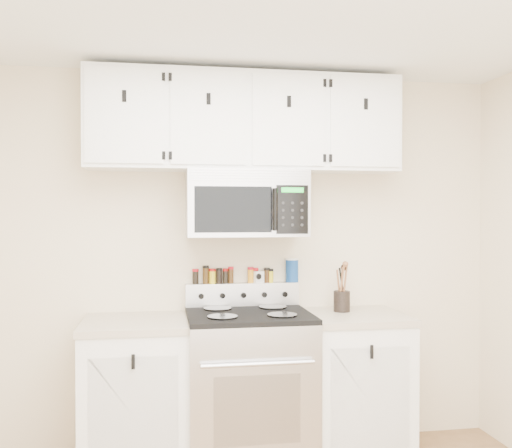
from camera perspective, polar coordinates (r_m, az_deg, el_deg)
The scene contains 19 objects.
back_wall at distance 3.86m, azimuth -1.44°, elevation -3.64°, with size 3.50×0.01×2.50m, color beige.
range at distance 3.69m, azimuth -0.72°, elevation -15.95°, with size 0.76×0.65×1.10m.
base_cabinet_left at distance 3.68m, azimuth -11.91°, elevation -16.41°, with size 0.64×0.62×0.92m.
base_cabinet_right at distance 3.88m, azimuth 9.74°, elevation -15.51°, with size 0.64×0.62×0.92m.
microwave at distance 3.65m, azimuth -1.02°, elevation 2.06°, with size 0.76×0.44×0.42m.
upper_cabinets at distance 3.73m, azimuth -1.09°, elevation 10.08°, with size 2.00×0.35×0.62m.
utensil_crock at distance 3.82m, azimuth 8.57°, elevation -7.48°, with size 0.11×0.11×0.31m.
kitchen_timer at distance 3.85m, azimuth 0.19°, elevation -5.31°, with size 0.07×0.06×0.08m, color white.
salt_canister at distance 3.89m, azimuth 3.62°, elevation -4.62°, with size 0.09×0.09×0.16m.
spice_jar_0 at distance 3.80m, azimuth -6.07°, elevation -5.23°, with size 0.04×0.04×0.10m.
spice_jar_1 at distance 3.80m, azimuth -5.04°, elevation -5.06°, with size 0.04×0.04×0.12m.
spice_jar_2 at distance 3.81m, azimuth -4.39°, elevation -5.21°, with size 0.04×0.04×0.10m.
spice_jar_3 at distance 3.81m, azimuth -3.71°, elevation -5.18°, with size 0.04×0.04×0.10m.
spice_jar_4 at distance 3.82m, azimuth -3.06°, elevation -5.20°, with size 0.04×0.04×0.10m.
spice_jar_5 at distance 3.82m, azimuth -2.52°, elevation -5.10°, with size 0.04×0.04×0.11m.
spice_jar_6 at distance 3.84m, azimuth -0.54°, elevation -5.11°, with size 0.04×0.04×0.11m.
spice_jar_7 at distance 3.84m, azimuth -0.05°, elevation -5.14°, with size 0.04×0.04×0.10m.
spice_jar_8 at distance 3.86m, azimuth 1.09°, elevation -5.13°, with size 0.04×0.04×0.10m.
spice_jar_9 at distance 3.86m, azimuth 1.47°, elevation -5.17°, with size 0.04×0.04×0.09m.
Camera 1 is at (-0.53, -2.06, 1.56)m, focal length 40.00 mm.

